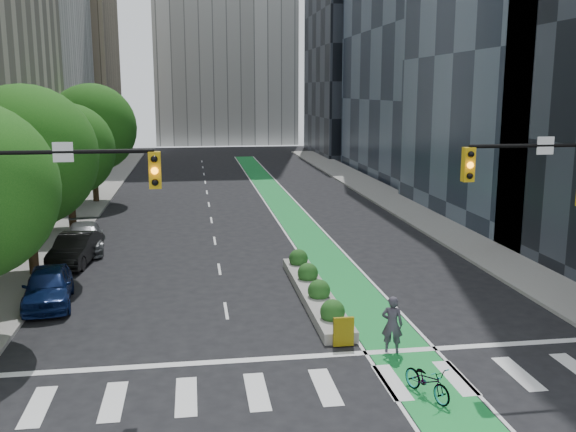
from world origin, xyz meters
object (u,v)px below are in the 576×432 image
object	(u,v)px
median_planter	(314,289)
parked_car_left_far	(84,238)
bicycle	(427,381)
cyclist	(392,324)
parked_car_left_mid	(75,249)
parked_car_left_near	(48,286)

from	to	relation	value
median_planter	parked_car_left_far	distance (m)	14.43
bicycle	cyclist	bearing A→B (deg)	69.73
bicycle	parked_car_left_mid	distance (m)	20.15
bicycle	parked_car_left_mid	size ratio (longest dim) A/B	0.40
parked_car_left_near	parked_car_left_mid	world-z (taller)	parked_car_left_near
parked_car_left_far	median_planter	bearing A→B (deg)	-49.93
parked_car_left_far	bicycle	bearing A→B (deg)	-64.68
cyclist	bicycle	bearing A→B (deg)	112.31
parked_car_left_mid	parked_car_left_far	bearing A→B (deg)	97.37
bicycle	cyclist	xyz separation A→B (m)	(-0.04, 3.16, 0.49)
bicycle	median_planter	bearing A→B (deg)	78.48
parked_car_left_near	parked_car_left_far	bearing A→B (deg)	82.74
bicycle	parked_car_left_near	size ratio (longest dim) A/B	0.40
bicycle	parked_car_left_far	world-z (taller)	parked_car_left_far
parked_car_left_near	parked_car_left_mid	xyz separation A→B (m)	(0.00, 6.24, -0.01)
parked_car_left_mid	parked_car_left_far	size ratio (longest dim) A/B	0.93
bicycle	cyclist	world-z (taller)	cyclist
parked_car_left_mid	parked_car_left_near	bearing A→B (deg)	-82.63
cyclist	parked_car_left_far	distance (m)	19.76
bicycle	parked_car_left_near	bearing A→B (deg)	120.26
parked_car_left_mid	parked_car_left_far	world-z (taller)	parked_car_left_mid
cyclist	parked_car_left_far	bearing A→B (deg)	-30.41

